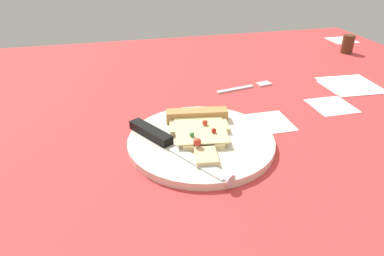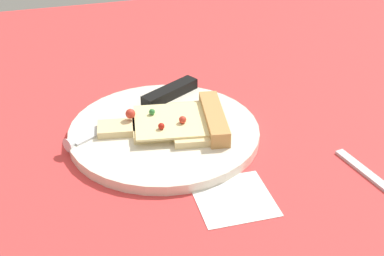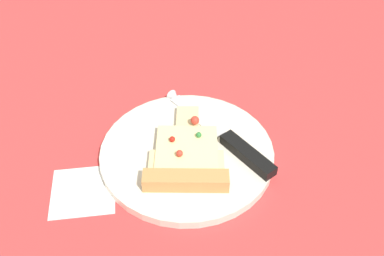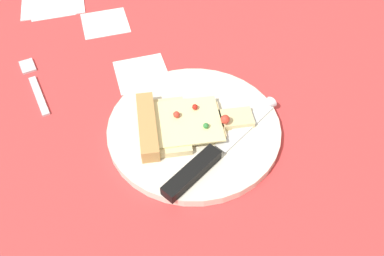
# 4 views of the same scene
# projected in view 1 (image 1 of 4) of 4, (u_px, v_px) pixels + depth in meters

# --- Properties ---
(ground_plane) EXTENTS (1.38, 1.38, 0.03)m
(ground_plane) POSITION_uv_depth(u_px,v_px,m) (239.00, 129.00, 0.71)
(ground_plane) COLOR #D13838
(ground_plane) RESTS_ON ground
(plate) EXTENTS (0.27, 0.27, 0.01)m
(plate) POSITION_uv_depth(u_px,v_px,m) (201.00, 141.00, 0.63)
(plate) COLOR silver
(plate) RESTS_ON ground_plane
(pizza_slice) EXTENTS (0.12, 0.18, 0.03)m
(pizza_slice) POSITION_uv_depth(u_px,v_px,m) (199.00, 127.00, 0.64)
(pizza_slice) COLOR beige
(pizza_slice) RESTS_ON plate
(knife) EXTENTS (0.14, 0.22, 0.02)m
(knife) POSITION_uv_depth(u_px,v_px,m) (167.00, 142.00, 0.60)
(knife) COLOR silver
(knife) RESTS_ON plate
(pepper_shaker) EXTENTS (0.04, 0.04, 0.06)m
(pepper_shaker) POSITION_uv_depth(u_px,v_px,m) (348.00, 44.00, 1.11)
(pepper_shaker) COLOR #4C2D19
(pepper_shaker) RESTS_ON ground_plane
(fork) EXTENTS (0.15, 0.05, 0.01)m
(fork) POSITION_uv_depth(u_px,v_px,m) (248.00, 86.00, 0.87)
(fork) COLOR silver
(fork) RESTS_ON ground_plane
(napkin) EXTENTS (0.14, 0.14, 0.00)m
(napkin) POSITION_uv_depth(u_px,v_px,m) (351.00, 85.00, 0.88)
(napkin) COLOR white
(napkin) RESTS_ON ground_plane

